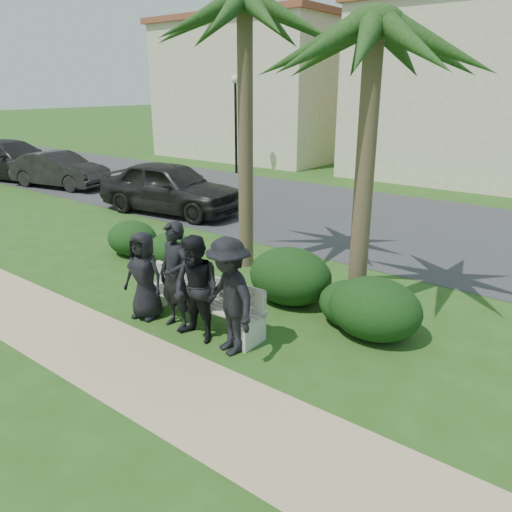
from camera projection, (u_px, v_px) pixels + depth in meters
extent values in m
plane|color=#294B15|center=(189.00, 312.00, 8.95)|extent=(160.00, 160.00, 0.00)
cube|color=tan|center=(105.00, 352.00, 7.61)|extent=(30.00, 1.60, 0.01)
cube|color=#2D2D30|center=(380.00, 221.00, 14.91)|extent=(160.00, 8.00, 0.01)
cube|color=beige|center=(263.00, 92.00, 28.22)|extent=(10.00, 8.00, 7.00)
cube|color=brown|center=(264.00, 21.00, 27.04)|extent=(10.40, 8.40, 0.30)
cube|color=beige|center=(463.00, 94.00, 21.81)|extent=(8.00, 8.00, 7.00)
cube|color=brown|center=(475.00, 1.00, 20.63)|extent=(8.40, 8.40, 0.30)
cylinder|color=black|center=(236.00, 129.00, 22.49)|extent=(0.12, 0.12, 4.00)
sphere|color=white|center=(235.00, 79.00, 21.80)|extent=(0.36, 0.36, 0.36)
cube|color=#AEA192|center=(198.00, 302.00, 8.29)|extent=(2.40, 0.62, 0.04)
cube|color=#AEA192|center=(208.00, 283.00, 8.39)|extent=(2.39, 0.12, 0.28)
cube|color=beige|center=(154.00, 298.00, 9.01)|extent=(0.18, 0.55, 0.44)
cube|color=beige|center=(250.00, 333.00, 7.72)|extent=(0.18, 0.55, 0.44)
imported|color=black|center=(144.00, 276.00, 8.53)|extent=(0.84, 0.63, 1.55)
imported|color=black|center=(175.00, 276.00, 8.12)|extent=(0.70, 0.49, 1.82)
imported|color=black|center=(196.00, 290.00, 7.72)|extent=(0.84, 0.66, 1.71)
imported|color=black|center=(229.00, 296.00, 7.35)|extent=(1.33, 1.03, 1.81)
ellipsoid|color=black|center=(132.00, 237.00, 11.90)|extent=(1.29, 1.07, 0.84)
ellipsoid|color=black|center=(172.00, 248.00, 11.24)|extent=(1.15, 0.95, 0.75)
ellipsoid|color=black|center=(290.00, 274.00, 9.27)|extent=(1.61, 1.33, 1.05)
ellipsoid|color=black|center=(354.00, 303.00, 8.35)|extent=(1.22, 1.01, 0.80)
ellipsoid|color=black|center=(375.00, 307.00, 7.97)|extent=(1.53, 1.26, 1.00)
cylinder|color=brown|center=(246.00, 144.00, 10.45)|extent=(0.32, 0.32, 5.40)
cylinder|color=brown|center=(364.00, 179.00, 8.33)|extent=(0.32, 0.32, 4.75)
imported|color=black|center=(170.00, 187.00, 15.72)|extent=(4.99, 2.57, 1.62)
imported|color=black|center=(60.00, 170.00, 19.74)|extent=(4.38, 2.29, 1.37)
imported|color=black|center=(11.00, 160.00, 21.51)|extent=(6.03, 3.80, 1.63)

